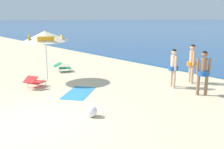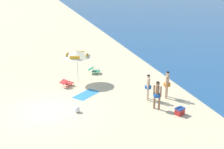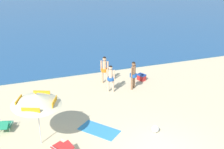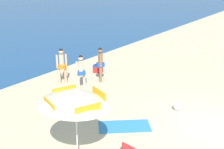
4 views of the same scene
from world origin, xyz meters
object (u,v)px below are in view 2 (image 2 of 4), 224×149
lounge_chair_beside_umbrella (94,70)px  beach_towel (86,95)px  lounge_chair_under_umbrella (67,83)px  person_standing_near_shore (148,85)px  cooler_box (180,111)px  beach_umbrella_striped_main (77,54)px  person_wading_in (167,82)px  beach_ball (77,109)px  person_standing_beside (157,93)px

lounge_chair_beside_umbrella → beach_towel: bearing=-19.4°
lounge_chair_under_umbrella → beach_towel: lounge_chair_under_umbrella is taller
person_standing_near_shore → cooler_box: person_standing_near_shore is taller
beach_umbrella_striped_main → lounge_chair_under_umbrella: (0.73, -0.91, -1.79)m
person_wading_in → beach_towel: (-1.80, -4.73, -0.99)m
beach_umbrella_striped_main → person_standing_near_shore: 5.73m
lounge_chair_beside_umbrella → cooler_box: size_ratio=1.68×
person_standing_near_shore → person_wading_in: (0.04, 1.24, 0.06)m
lounge_chair_beside_umbrella → beach_ball: lounge_chair_beside_umbrella is taller
lounge_chair_beside_umbrella → person_wading_in: bearing=30.0°
person_standing_near_shore → cooler_box: size_ratio=2.72×
person_wading_in → beach_ball: size_ratio=5.27×
lounge_chair_under_umbrella → person_standing_beside: (4.95, 4.48, 0.70)m
beach_towel → beach_ball: bearing=-22.6°
person_standing_beside → person_wading_in: person_wading_in is taller
beach_umbrella_striped_main → lounge_chair_beside_umbrella: beach_umbrella_striped_main is taller
lounge_chair_beside_umbrella → beach_ball: size_ratio=3.05×
person_standing_near_shore → beach_umbrella_striped_main: bearing=-140.1°
person_standing_near_shore → lounge_chair_beside_umbrella: bearing=-159.9°
beach_umbrella_striped_main → lounge_chair_under_umbrella: 2.14m
lounge_chair_beside_umbrella → person_standing_near_shore: (5.73, 2.10, 0.66)m
lounge_chair_beside_umbrella → beach_towel: (3.96, -1.40, -0.27)m
lounge_chair_under_umbrella → person_wading_in: person_wading_in is taller
person_standing_beside → lounge_chair_beside_umbrella: bearing=-163.8°
lounge_chair_under_umbrella → cooler_box: size_ratio=1.73×
lounge_chair_beside_umbrella → person_wading_in: person_wading_in is taller
beach_umbrella_striped_main → beach_ball: bearing=-10.0°
beach_umbrella_striped_main → person_standing_beside: (5.68, 3.57, -1.09)m
beach_ball → cooler_box: bearing=71.2°
beach_umbrella_striped_main → lounge_chair_beside_umbrella: 2.74m
cooler_box → beach_ball: size_ratio=1.81×
person_wading_in → beach_towel: size_ratio=0.96×
cooler_box → beach_ball: cooler_box is taller
lounge_chair_under_umbrella → beach_towel: 2.09m
lounge_chair_under_umbrella → person_wading_in: 6.83m
person_standing_beside → beach_umbrella_striped_main: bearing=-147.8°
lounge_chair_under_umbrella → person_standing_beside: bearing=42.1°
person_standing_near_shore → cooler_box: (2.36, 0.90, -0.73)m
person_wading_in → beach_umbrella_striped_main: bearing=-131.9°
beach_umbrella_striped_main → person_wading_in: bearing=48.1°
beach_umbrella_striped_main → cooler_box: size_ratio=4.71×
person_standing_near_shore → beach_ball: bearing=-83.1°
person_standing_near_shore → cooler_box: bearing=20.9°
beach_umbrella_striped_main → cooler_box: (6.67, 4.50, -1.86)m
lounge_chair_under_umbrella → person_standing_near_shore: (3.57, 4.51, 0.66)m
beach_umbrella_striped_main → beach_ball: beach_umbrella_striped_main is taller
person_standing_beside → cooler_box: person_standing_beside is taller
person_wading_in → beach_ball: bearing=-85.0°
person_standing_near_shore → beach_towel: (-1.76, -3.50, -0.93)m
lounge_chair_under_umbrella → beach_towel: size_ratio=0.57×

